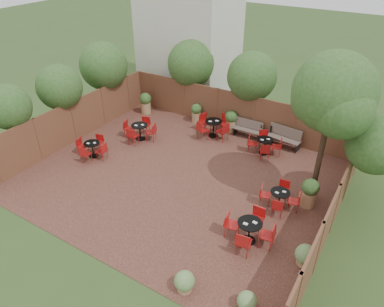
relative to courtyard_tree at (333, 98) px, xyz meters
The scene contains 13 objects.
ground 6.63m from the courtyard_tree, 163.26° to the right, with size 80.00×80.00×0.00m, color #354F23.
courtyard_paving 6.62m from the courtyard_tree, 163.26° to the right, with size 12.00×10.00×0.02m, color #371916.
fence_back 6.84m from the courtyard_tree, 144.80° to the left, with size 12.00×0.08×2.00m, color brown.
fence_left 11.50m from the courtyard_tree, behind, with size 0.08×10.00×2.00m, color brown.
fence_right 3.62m from the courtyard_tree, 55.43° to the right, with size 0.08×10.00×2.00m, color brown.
neighbour_building 11.49m from the courtyard_tree, 145.51° to the left, with size 5.00×4.00×8.00m, color beige.
overhang_foliage 7.38m from the courtyard_tree, 165.06° to the left, with size 15.44×10.35×2.45m.
courtyard_tree is the anchor object (origin of this frame).
park_bench_left 6.28m from the courtyard_tree, 142.26° to the left, with size 1.40×0.46×0.86m.
park_bench_right 5.27m from the courtyard_tree, 125.35° to the left, with size 1.61×0.68×0.97m.
bistro_tables 5.90m from the courtyard_tree, behind, with size 9.78×7.29×0.95m.
planters 6.81m from the courtyard_tree, 159.56° to the left, with size 10.57×4.33×1.17m.
low_shrubs 6.11m from the courtyard_tree, 94.33° to the right, with size 3.22×3.33×0.69m.
Camera 1 is at (6.80, -10.14, 8.77)m, focal length 34.01 mm.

